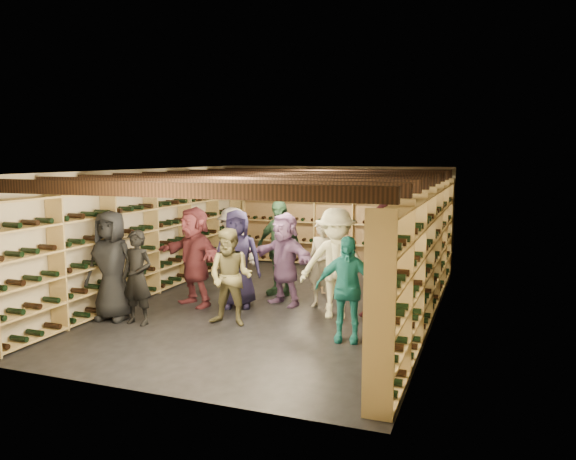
% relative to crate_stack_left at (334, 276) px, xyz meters
% --- Properties ---
extents(ground, '(8.00, 8.00, 0.00)m').
position_rel_crate_stack_left_xyz_m(ground, '(-0.61, -1.61, -0.26)').
color(ground, black).
rests_on(ground, ground).
extents(walls, '(5.52, 8.02, 2.40)m').
position_rel_crate_stack_left_xyz_m(walls, '(-0.61, -1.61, 0.95)').
color(walls, '#BEB194').
rests_on(walls, ground).
extents(ceiling, '(5.50, 8.00, 0.01)m').
position_rel_crate_stack_left_xyz_m(ceiling, '(-0.61, -1.61, 2.15)').
color(ceiling, beige).
rests_on(ceiling, walls).
extents(ceiling_joists, '(5.40, 7.12, 0.18)m').
position_rel_crate_stack_left_xyz_m(ceiling_joists, '(-0.61, -1.61, 2.01)').
color(ceiling_joists, black).
rests_on(ceiling_joists, ground).
extents(wine_rack_left, '(0.32, 7.50, 2.15)m').
position_rel_crate_stack_left_xyz_m(wine_rack_left, '(-3.18, -1.61, 0.82)').
color(wine_rack_left, '#9F834D').
rests_on(wine_rack_left, ground).
extents(wine_rack_right, '(0.32, 7.50, 2.15)m').
position_rel_crate_stack_left_xyz_m(wine_rack_right, '(1.96, -1.61, 0.82)').
color(wine_rack_right, '#9F834D').
rests_on(wine_rack_right, ground).
extents(wine_rack_back, '(4.70, 0.30, 2.15)m').
position_rel_crate_stack_left_xyz_m(wine_rack_back, '(-0.61, 2.22, 0.82)').
color(wine_rack_back, '#9F834D').
rests_on(wine_rack_back, ground).
extents(crate_stack_left, '(0.59, 0.50, 0.51)m').
position_rel_crate_stack_left_xyz_m(crate_stack_left, '(0.00, 0.00, 0.00)').
color(crate_stack_left, tan).
rests_on(crate_stack_left, ground).
extents(crate_stack_right, '(0.57, 0.46, 0.51)m').
position_rel_crate_stack_left_xyz_m(crate_stack_right, '(0.11, -0.31, 0.00)').
color(crate_stack_right, tan).
rests_on(crate_stack_right, ground).
extents(crate_loose, '(0.51, 0.34, 0.17)m').
position_rel_crate_stack_left_xyz_m(crate_loose, '(-0.15, 1.14, -0.17)').
color(crate_loose, tan).
rests_on(crate_loose, ground).
extents(person_0, '(0.91, 0.64, 1.78)m').
position_rel_crate_stack_left_xyz_m(person_0, '(-2.79, -3.34, 0.64)').
color(person_0, black).
rests_on(person_0, ground).
extents(person_1, '(0.57, 0.39, 1.50)m').
position_rel_crate_stack_left_xyz_m(person_1, '(-2.25, -3.42, 0.50)').
color(person_1, black).
rests_on(person_1, ground).
extents(person_2, '(0.77, 0.61, 1.54)m').
position_rel_crate_stack_left_xyz_m(person_2, '(-0.84, -2.96, 0.51)').
color(person_2, brown).
rests_on(person_2, ground).
extents(person_3, '(1.28, 0.89, 1.81)m').
position_rel_crate_stack_left_xyz_m(person_3, '(0.59, -1.97, 0.65)').
color(person_3, '#F0F0BD').
rests_on(person_3, ground).
extents(person_4, '(0.94, 0.50, 1.53)m').
position_rel_crate_stack_left_xyz_m(person_4, '(1.05, -3.07, 0.51)').
color(person_4, teal).
rests_on(person_4, ground).
extents(person_5, '(1.71, 1.16, 1.77)m').
position_rel_crate_stack_left_xyz_m(person_5, '(-1.97, -2.10, 0.63)').
color(person_5, brown).
rests_on(person_5, ground).
extents(person_6, '(0.99, 0.83, 1.73)m').
position_rel_crate_stack_left_xyz_m(person_6, '(-1.21, -1.95, 0.61)').
color(person_6, '#201C3F').
rests_on(person_6, ground).
extents(person_7, '(0.63, 0.47, 1.56)m').
position_rel_crate_stack_left_xyz_m(person_7, '(0.21, -1.49, 0.52)').
color(person_7, gray).
rests_on(person_7, ground).
extents(person_8, '(1.03, 0.87, 1.90)m').
position_rel_crate_stack_left_xyz_m(person_8, '(1.41, -1.81, 0.70)').
color(person_8, '#40161D').
rests_on(person_8, ground).
extents(person_9, '(1.14, 0.78, 1.64)m').
position_rel_crate_stack_left_xyz_m(person_9, '(-1.87, -0.77, 0.56)').
color(person_9, '#A8A19A').
rests_on(person_9, ground).
extents(person_10, '(1.16, 0.78, 1.83)m').
position_rel_crate_stack_left_xyz_m(person_10, '(-0.83, -0.90, 0.66)').
color(person_10, '#294B31').
rests_on(person_10, ground).
extents(person_11, '(1.61, 1.07, 1.66)m').
position_rel_crate_stack_left_xyz_m(person_11, '(-0.49, -1.50, 0.57)').
color(person_11, '#7E588E').
rests_on(person_11, ground).
extents(person_12, '(0.85, 0.70, 1.50)m').
position_rel_crate_stack_left_xyz_m(person_12, '(1.07, -0.55, 0.49)').
color(person_12, '#343539').
rests_on(person_12, ground).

